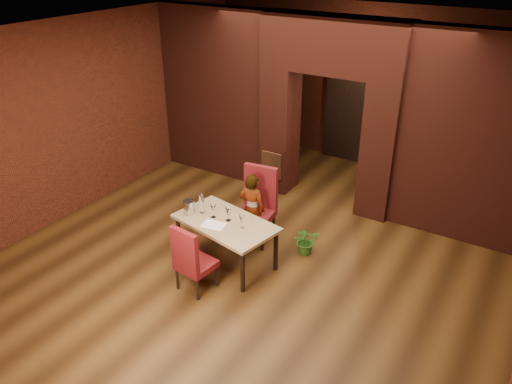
# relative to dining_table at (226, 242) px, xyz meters

# --- Properties ---
(floor) EXTENTS (8.00, 8.00, 0.00)m
(floor) POSITION_rel_dining_table_xyz_m (0.37, 0.57, -0.34)
(floor) COLOR #4C2F13
(floor) RESTS_ON ground
(ceiling) EXTENTS (7.00, 8.00, 0.04)m
(ceiling) POSITION_rel_dining_table_xyz_m (0.37, 0.57, 2.86)
(ceiling) COLOR silver
(ceiling) RESTS_ON ground
(wall_back) EXTENTS (7.00, 0.04, 3.20)m
(wall_back) POSITION_rel_dining_table_xyz_m (0.37, 4.57, 1.26)
(wall_back) COLOR maroon
(wall_back) RESTS_ON ground
(wall_front) EXTENTS (7.00, 0.04, 3.20)m
(wall_front) POSITION_rel_dining_table_xyz_m (0.37, -3.43, 1.26)
(wall_front) COLOR maroon
(wall_front) RESTS_ON ground
(wall_left) EXTENTS (0.04, 8.00, 3.20)m
(wall_left) POSITION_rel_dining_table_xyz_m (-3.13, 0.57, 1.26)
(wall_left) COLOR maroon
(wall_left) RESTS_ON ground
(pillar_left) EXTENTS (0.55, 0.55, 2.30)m
(pillar_left) POSITION_rel_dining_table_xyz_m (-0.58, 2.57, 0.81)
(pillar_left) COLOR maroon
(pillar_left) RESTS_ON ground
(pillar_right) EXTENTS (0.55, 0.55, 2.30)m
(pillar_right) POSITION_rel_dining_table_xyz_m (1.32, 2.57, 0.81)
(pillar_right) COLOR maroon
(pillar_right) RESTS_ON ground
(lintel) EXTENTS (2.45, 0.55, 0.90)m
(lintel) POSITION_rel_dining_table_xyz_m (0.37, 2.57, 2.41)
(lintel) COLOR maroon
(lintel) RESTS_ON ground
(wing_wall_left) EXTENTS (2.28, 0.35, 3.20)m
(wing_wall_left) POSITION_rel_dining_table_xyz_m (-1.99, 2.57, 1.26)
(wing_wall_left) COLOR maroon
(wing_wall_left) RESTS_ON ground
(wing_wall_right) EXTENTS (2.28, 0.35, 3.20)m
(wing_wall_right) POSITION_rel_dining_table_xyz_m (2.74, 2.57, 1.26)
(wing_wall_right) COLOR maroon
(wing_wall_right) RESTS_ON ground
(vent_panel) EXTENTS (0.40, 0.03, 0.50)m
(vent_panel) POSITION_rel_dining_table_xyz_m (-0.58, 2.28, 0.21)
(vent_panel) COLOR #9E552D
(vent_panel) RESTS_ON ground
(rear_door) EXTENTS (0.90, 0.08, 2.10)m
(rear_door) POSITION_rel_dining_table_xyz_m (-0.03, 4.51, 0.71)
(rear_door) COLOR black
(rear_door) RESTS_ON ground
(rear_door_frame) EXTENTS (1.02, 0.04, 2.22)m
(rear_door_frame) POSITION_rel_dining_table_xyz_m (-0.03, 4.47, 0.71)
(rear_door_frame) COLOR black
(rear_door_frame) RESTS_ON ground
(dining_table) EXTENTS (1.59, 1.08, 0.68)m
(dining_table) POSITION_rel_dining_table_xyz_m (0.00, 0.00, 0.00)
(dining_table) COLOR tan
(dining_table) RESTS_ON ground
(chair_far) EXTENTS (0.61, 0.61, 1.19)m
(chair_far) POSITION_rel_dining_table_xyz_m (0.04, 0.72, 0.25)
(chair_far) COLOR maroon
(chair_far) RESTS_ON ground
(chair_near) EXTENTS (0.50, 0.50, 0.99)m
(chair_near) POSITION_rel_dining_table_xyz_m (0.01, -0.71, 0.15)
(chair_near) COLOR maroon
(chair_near) RESTS_ON ground
(person_seated) EXTENTS (0.45, 0.32, 1.16)m
(person_seated) POSITION_rel_dining_table_xyz_m (0.02, 0.67, 0.24)
(person_seated) COLOR beige
(person_seated) RESTS_ON ground
(wine_glass_a) EXTENTS (0.08, 0.08, 0.21)m
(wine_glass_a) POSITION_rel_dining_table_xyz_m (-0.22, 0.01, 0.45)
(wine_glass_a) COLOR white
(wine_glass_a) RESTS_ON dining_table
(wine_glass_b) EXTENTS (0.09, 0.09, 0.21)m
(wine_glass_b) POSITION_rel_dining_table_xyz_m (0.02, 0.04, 0.45)
(wine_glass_b) COLOR silver
(wine_glass_b) RESTS_ON dining_table
(wine_glass_c) EXTENTS (0.08, 0.08, 0.20)m
(wine_glass_c) POSITION_rel_dining_table_xyz_m (0.29, -0.02, 0.44)
(wine_glass_c) COLOR white
(wine_glass_c) RESTS_ON dining_table
(tasting_sheet) EXTENTS (0.35, 0.28, 0.00)m
(tasting_sheet) POSITION_rel_dining_table_xyz_m (-0.08, -0.17, 0.34)
(tasting_sheet) COLOR white
(tasting_sheet) RESTS_ON dining_table
(wine_bucket) EXTENTS (0.17, 0.17, 0.20)m
(wine_bucket) POSITION_rel_dining_table_xyz_m (-0.58, -0.09, 0.44)
(wine_bucket) COLOR #B7B7BE
(wine_bucket) RESTS_ON dining_table
(water_bottle) EXTENTS (0.07, 0.07, 0.32)m
(water_bottle) POSITION_rel_dining_table_xyz_m (-0.44, 0.03, 0.50)
(water_bottle) COLOR white
(water_bottle) RESTS_ON dining_table
(potted_plant) EXTENTS (0.51, 0.50, 0.43)m
(potted_plant) POSITION_rel_dining_table_xyz_m (0.89, 0.82, -0.13)
(potted_plant) COLOR #2E6B1E
(potted_plant) RESTS_ON ground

